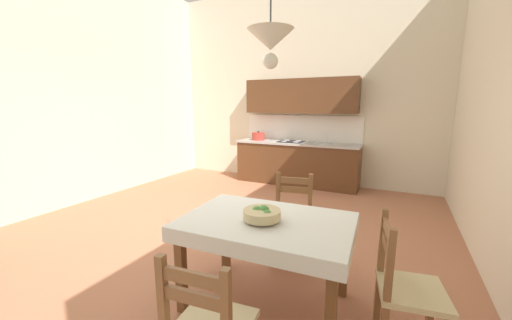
{
  "coord_description": "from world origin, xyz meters",
  "views": [
    {
      "loc": [
        2.02,
        -2.99,
        1.66
      ],
      "look_at": [
        0.37,
        0.36,
        0.96
      ],
      "focal_mm": 20.51,
      "sensor_mm": 36.0,
      "label": 1
    }
  ],
  "objects_px": {
    "kitchen_cabinetry": "(297,144)",
    "dining_chair_window_side": "(405,288)",
    "dining_chair_kitchen_side": "(292,219)",
    "dining_table": "(266,234)",
    "fruit_bowl": "(262,214)",
    "pendant_lamp": "(270,41)"
  },
  "relations": [
    {
      "from": "kitchen_cabinetry",
      "to": "fruit_bowl",
      "type": "bearing_deg",
      "value": -75.7
    },
    {
      "from": "dining_chair_kitchen_side",
      "to": "dining_chair_window_side",
      "type": "bearing_deg",
      "value": -36.61
    },
    {
      "from": "dining_chair_kitchen_side",
      "to": "pendant_lamp",
      "type": "bearing_deg",
      "value": -81.88
    },
    {
      "from": "pendant_lamp",
      "to": "dining_chair_kitchen_side",
      "type": "bearing_deg",
      "value": 98.12
    },
    {
      "from": "dining_table",
      "to": "dining_chair_kitchen_side",
      "type": "distance_m",
      "value": 0.84
    },
    {
      "from": "kitchen_cabinetry",
      "to": "pendant_lamp",
      "type": "xyz_separation_m",
      "value": [
        1.08,
        -3.95,
        1.24
      ]
    },
    {
      "from": "dining_chair_kitchen_side",
      "to": "kitchen_cabinetry",
      "type": "bearing_deg",
      "value": 107.37
    },
    {
      "from": "dining_table",
      "to": "fruit_bowl",
      "type": "bearing_deg",
      "value": -108.99
    },
    {
      "from": "dining_table",
      "to": "dining_chair_kitchen_side",
      "type": "xyz_separation_m",
      "value": [
        -0.06,
        0.81,
        -0.18
      ]
    },
    {
      "from": "dining_table",
      "to": "dining_chair_window_side",
      "type": "distance_m",
      "value": 1.05
    },
    {
      "from": "dining_chair_window_side",
      "to": "kitchen_cabinetry",
      "type": "bearing_deg",
      "value": 118.0
    },
    {
      "from": "dining_table",
      "to": "dining_chair_kitchen_side",
      "type": "bearing_deg",
      "value": 94.41
    },
    {
      "from": "kitchen_cabinetry",
      "to": "dining_chair_kitchen_side",
      "type": "distance_m",
      "value": 3.2
    },
    {
      "from": "kitchen_cabinetry",
      "to": "dining_table",
      "type": "xyz_separation_m",
      "value": [
        1.01,
        -3.84,
        -0.23
      ]
    },
    {
      "from": "dining_table",
      "to": "fruit_bowl",
      "type": "relative_size",
      "value": 4.71
    },
    {
      "from": "kitchen_cabinetry",
      "to": "dining_chair_window_side",
      "type": "relative_size",
      "value": 2.78
    },
    {
      "from": "dining_chair_window_side",
      "to": "dining_chair_kitchen_side",
      "type": "bearing_deg",
      "value": 143.39
    },
    {
      "from": "fruit_bowl",
      "to": "kitchen_cabinetry",
      "type": "bearing_deg",
      "value": 104.3
    },
    {
      "from": "kitchen_cabinetry",
      "to": "dining_chair_kitchen_side",
      "type": "relative_size",
      "value": 2.78
    },
    {
      "from": "pendant_lamp",
      "to": "kitchen_cabinetry",
      "type": "bearing_deg",
      "value": 105.27
    },
    {
      "from": "dining_chair_window_side",
      "to": "dining_table",
      "type": "bearing_deg",
      "value": -179.95
    },
    {
      "from": "kitchen_cabinetry",
      "to": "dining_chair_kitchen_side",
      "type": "bearing_deg",
      "value": -72.63
    }
  ]
}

